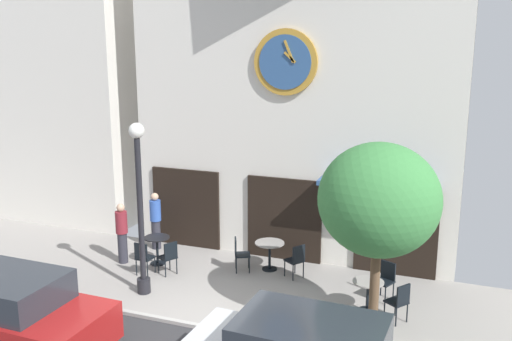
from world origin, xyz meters
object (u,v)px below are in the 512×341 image
at_px(cafe_table_near_curb, 157,245).
at_px(pedestrian_maroon, 122,232).
at_px(cafe_chair_near_tree, 169,255).
at_px(cafe_chair_outer, 386,278).
at_px(cafe_chair_facing_street, 296,259).
at_px(cafe_chair_under_awning, 143,256).
at_px(pedestrian_blue, 156,220).
at_px(cafe_chair_corner, 399,300).
at_px(cafe_chair_right_end, 239,252).
at_px(cafe_table_leftmost, 368,290).
at_px(street_tree, 379,201).
at_px(parked_car_red, 3,312).
at_px(cafe_table_center, 270,249).
at_px(street_lamp, 140,209).

distance_m(cafe_table_near_curb, pedestrian_maroon, 1.02).
xyz_separation_m(cafe_chair_near_tree, cafe_chair_outer, (5.44, 0.54, 0.00)).
bearing_deg(cafe_chair_facing_street, cafe_chair_under_awning, -161.87).
relative_size(cafe_chair_near_tree, cafe_chair_outer, 1.00).
distance_m(pedestrian_maroon, pedestrian_blue, 1.30).
bearing_deg(cafe_chair_corner, cafe_table_near_curb, 170.83).
relative_size(cafe_chair_right_end, cafe_chair_facing_street, 1.00).
relative_size(cafe_table_leftmost, cafe_chair_right_end, 0.80).
relative_size(street_tree, cafe_table_near_curb, 5.27).
xyz_separation_m(cafe_chair_outer, pedestrian_maroon, (-7.02, -0.26, 0.33)).
height_order(cafe_chair_right_end, cafe_chair_facing_street, same).
xyz_separation_m(cafe_chair_right_end, cafe_chair_corner, (4.27, -1.39, 0.00)).
bearing_deg(pedestrian_blue, parked_car_red, -89.90).
relative_size(cafe_table_leftmost, pedestrian_maroon, 0.43).
relative_size(cafe_table_near_curb, parked_car_red, 0.18).
bearing_deg(pedestrian_blue, pedestrian_maroon, -103.45).
bearing_deg(cafe_chair_outer, cafe_table_center, 167.47).
xyz_separation_m(street_lamp, street_tree, (5.48, -0.04, 0.78)).
xyz_separation_m(street_tree, pedestrian_blue, (-6.72, 2.76, -2.02)).
distance_m(cafe_chair_under_awning, pedestrian_blue, 1.98).
height_order(street_lamp, cafe_table_center, street_lamp).
xyz_separation_m(cafe_table_center, cafe_chair_facing_street, (0.82, -0.29, -0.03)).
bearing_deg(pedestrian_maroon, parked_car_red, -86.11).
height_order(cafe_chair_right_end, cafe_chair_under_awning, same).
height_order(cafe_table_near_curb, cafe_table_leftmost, cafe_table_near_curb).
bearing_deg(cafe_table_near_curb, cafe_chair_corner, -9.17).
bearing_deg(pedestrian_maroon, cafe_table_center, 13.68).
relative_size(street_lamp, pedestrian_blue, 2.47).
distance_m(street_tree, pedestrian_maroon, 7.46).
bearing_deg(cafe_chair_under_awning, pedestrian_blue, 110.77).
bearing_deg(cafe_chair_under_awning, cafe_chair_corner, -2.28).
bearing_deg(street_lamp, cafe_chair_near_tree, 87.83).
distance_m(cafe_table_center, parked_car_red, 6.61).
distance_m(cafe_chair_corner, pedestrian_maroon, 7.52).
xyz_separation_m(cafe_chair_facing_street, parked_car_red, (-4.41, -5.25, 0.23)).
height_order(cafe_table_center, parked_car_red, parked_car_red).
bearing_deg(cafe_table_center, street_lamp, -134.52).
height_order(street_tree, cafe_chair_corner, street_tree).
bearing_deg(street_lamp, cafe_table_leftmost, 10.18).
height_order(cafe_table_center, cafe_table_leftmost, cafe_table_center).
bearing_deg(parked_car_red, street_lamp, 68.63).
xyz_separation_m(cafe_chair_near_tree, parked_car_red, (-1.27, -4.31, 0.23)).
bearing_deg(cafe_chair_under_awning, cafe_chair_near_tree, 24.98).
height_order(cafe_table_center, cafe_chair_right_end, cafe_chair_right_end).
relative_size(street_lamp, cafe_table_near_curb, 5.38).
xyz_separation_m(cafe_chair_right_end, cafe_chair_under_awning, (-2.20, -1.13, 0.00)).
height_order(cafe_table_leftmost, pedestrian_blue, pedestrian_blue).
bearing_deg(cafe_chair_near_tree, cafe_chair_right_end, 28.09).
bearing_deg(pedestrian_maroon, cafe_chair_facing_street, 7.99).
height_order(cafe_chair_under_awning, pedestrian_maroon, pedestrian_maroon).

